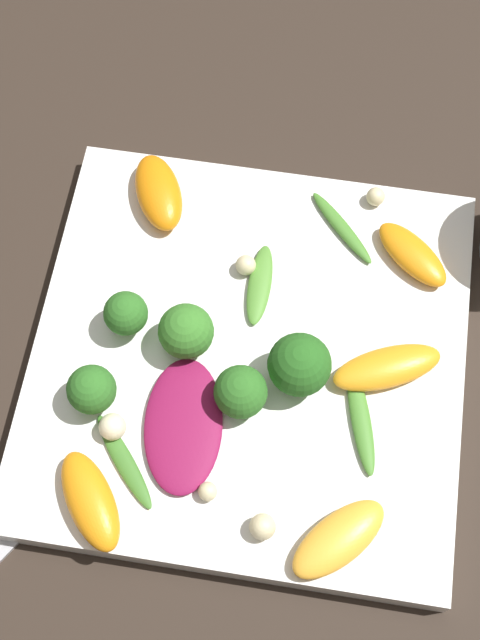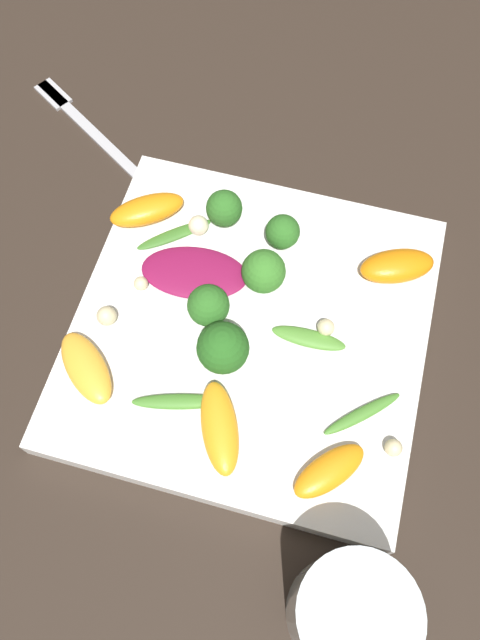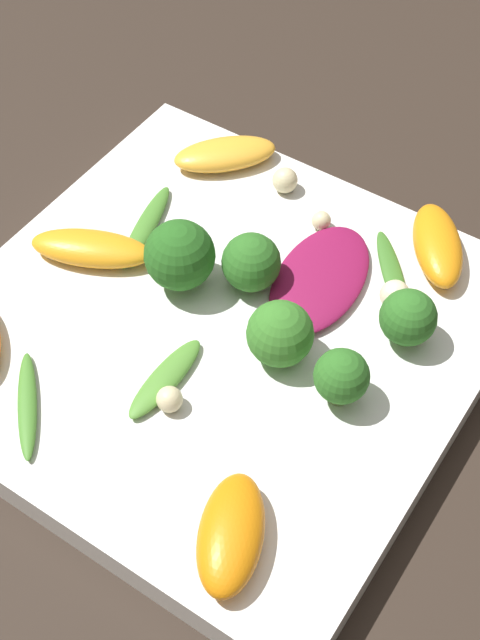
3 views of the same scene
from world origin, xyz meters
TOP-DOWN VIEW (x-y plane):
  - ground_plane at (0.00, 0.00)m, footprint 2.40×2.40m
  - plate at (0.00, 0.00)m, footprint 0.30×0.30m
  - drinking_glass at (0.20, 0.12)m, footprint 0.08×0.08m
  - fork at (-0.19, -0.24)m, footprint 0.12×0.17m
  - radicchio_leaf_0 at (-0.04, -0.06)m, footprint 0.06×0.10m
  - orange_segment_0 at (-0.08, -0.12)m, footprint 0.06×0.08m
  - orange_segment_1 at (-0.09, 0.11)m, footprint 0.06×0.07m
  - orange_segment_2 at (0.08, -0.12)m, footprint 0.07×0.07m
  - orange_segment_3 at (0.11, 0.09)m, footprint 0.07×0.06m
  - orange_segment_4 at (0.10, 0.00)m, footprint 0.08×0.06m
  - broccoli_floret_0 at (-0.09, 0.01)m, footprint 0.03×0.03m
  - broccoli_floret_1 at (-0.10, -0.05)m, footprint 0.03×0.03m
  - broccoli_floret_2 at (-0.04, -0.00)m, footprint 0.04×0.04m
  - broccoli_floret_3 at (-0.00, -0.04)m, footprint 0.04×0.04m
  - broccoli_floret_4 at (0.04, -0.01)m, footprint 0.04×0.04m
  - arugula_sprig_0 at (0.08, -0.04)m, footprint 0.03×0.08m
  - arugula_sprig_1 at (-0.00, 0.05)m, footprint 0.02×0.06m
  - arugula_sprig_2 at (0.05, 0.11)m, footprint 0.06×0.06m
  - arugula_sprig_3 at (-0.07, -0.09)m, footprint 0.06×0.06m
  - macadamia_nut_0 at (0.03, -0.12)m, footprint 0.02×0.02m
  - macadamia_nut_1 at (-0.08, -0.07)m, footprint 0.02×0.02m
  - macadamia_nut_2 at (0.08, 0.14)m, footprint 0.01×0.01m
  - macadamia_nut_3 at (-0.01, -0.10)m, footprint 0.01×0.01m
  - macadamia_nut_4 at (-0.01, 0.06)m, footprint 0.02×0.02m

SIDE VIEW (x-z plane):
  - ground_plane at x=0.00m, z-range 0.00..0.00m
  - fork at x=-0.19m, z-range 0.00..0.01m
  - plate at x=0.00m, z-range 0.00..0.02m
  - arugula_sprig_3 at x=-0.07m, z-range 0.02..0.03m
  - arugula_sprig_2 at x=0.05m, z-range 0.02..0.03m
  - arugula_sprig_0 at x=0.08m, z-range 0.02..0.03m
  - arugula_sprig_1 at x=0.00m, z-range 0.02..0.03m
  - radicchio_leaf_0 at x=-0.04m, z-range 0.02..0.03m
  - macadamia_nut_3 at x=-0.01m, z-range 0.02..0.04m
  - macadamia_nut_2 at x=0.08m, z-range 0.02..0.04m
  - macadamia_nut_4 at x=-0.01m, z-range 0.02..0.04m
  - orange_segment_3 at x=0.11m, z-range 0.02..0.04m
  - orange_segment_2 at x=0.08m, z-range 0.02..0.04m
  - orange_segment_4 at x=0.10m, z-range 0.02..0.04m
  - macadamia_nut_0 at x=0.03m, z-range 0.02..0.04m
  - macadamia_nut_1 at x=-0.08m, z-range 0.02..0.04m
  - orange_segment_0 at x=-0.08m, z-range 0.02..0.04m
  - orange_segment_1 at x=-0.09m, z-range 0.02..0.04m
  - broccoli_floret_3 at x=0.00m, z-range 0.02..0.06m
  - broccoli_floret_1 at x=-0.10m, z-range 0.02..0.06m
  - broccoli_floret_2 at x=-0.04m, z-range 0.02..0.06m
  - broccoli_floret_0 at x=-0.09m, z-range 0.03..0.06m
  - drinking_glass at x=0.20m, z-range 0.00..0.09m
  - broccoli_floret_4 at x=0.04m, z-range 0.02..0.07m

